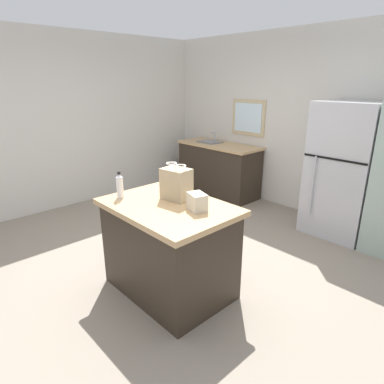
% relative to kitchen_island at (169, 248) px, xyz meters
% --- Properties ---
extents(ground, '(6.57, 6.57, 0.00)m').
position_rel_kitchen_island_xyz_m(ground, '(-0.28, 0.33, -0.46)').
color(ground, gray).
extents(back_wall, '(5.48, 0.13, 2.72)m').
position_rel_kitchen_island_xyz_m(back_wall, '(-0.30, 2.92, 0.90)').
color(back_wall, silver).
rests_on(back_wall, ground).
extents(left_wall, '(0.10, 5.19, 2.72)m').
position_rel_kitchen_island_xyz_m(left_wall, '(-3.02, 0.33, 0.90)').
color(left_wall, silver).
rests_on(left_wall, ground).
extents(kitchen_island, '(1.23, 0.87, 0.91)m').
position_rel_kitchen_island_xyz_m(kitchen_island, '(0.00, 0.00, 0.00)').
color(kitchen_island, '#33281E').
rests_on(kitchen_island, ground).
extents(refrigerator, '(0.79, 0.73, 1.75)m').
position_rel_kitchen_island_xyz_m(refrigerator, '(0.54, 2.50, 0.41)').
color(refrigerator, '#B7B7BC').
rests_on(refrigerator, ground).
extents(sink_counter, '(1.54, 0.63, 1.10)m').
position_rel_kitchen_island_xyz_m(sink_counter, '(-1.70, 2.54, 0.01)').
color(sink_counter, '#33281E').
rests_on(sink_counter, ground).
extents(shopping_bag, '(0.29, 0.23, 0.35)m').
position_rel_kitchen_island_xyz_m(shopping_bag, '(-0.06, 0.15, 0.60)').
color(shopping_bag, tan).
rests_on(shopping_bag, kitchen_island).
extents(small_box, '(0.21, 0.17, 0.15)m').
position_rel_kitchen_island_xyz_m(small_box, '(0.28, 0.10, 0.53)').
color(small_box, beige).
rests_on(small_box, kitchen_island).
extents(bottle, '(0.07, 0.07, 0.26)m').
position_rel_kitchen_island_xyz_m(bottle, '(-0.46, -0.22, 0.57)').
color(bottle, white).
rests_on(bottle, kitchen_island).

